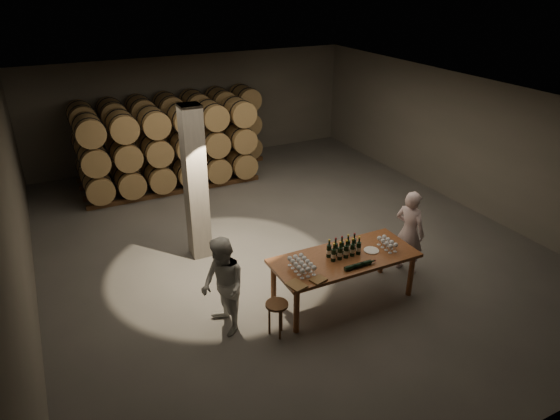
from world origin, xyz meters
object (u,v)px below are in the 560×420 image
person_woman (223,287)px  plate (371,250)px  person_man (409,232)px  stool (277,309)px  tasting_table (344,262)px  bottle_cluster (344,249)px  notebook_near (318,280)px

person_woman → plate: bearing=81.5°
person_man → stool: bearing=82.2°
tasting_table → plate: bearing=-4.2°
plate → person_woman: size_ratio=0.16×
bottle_cluster → notebook_near: bottle_cluster is taller
person_man → tasting_table: bearing=80.5°
bottle_cluster → plate: (0.54, -0.08, -0.12)m
tasting_table → bottle_cluster: bearing=84.2°
tasting_table → person_woman: size_ratio=1.54×
bottle_cluster → tasting_table: bearing=-95.8°
notebook_near → person_woman: bearing=141.4°
bottle_cluster → notebook_near: 0.94m
plate → person_man: 1.18m
person_man → bottle_cluster: bearing=79.0°
tasting_table → person_woman: (-2.21, 0.16, 0.05)m
tasting_table → plate: 0.55m
tasting_table → stool: size_ratio=4.20×
stool → plate: bearing=8.7°
stool → person_man: size_ratio=0.36×
tasting_table → person_man: person_man is taller
person_man → person_woman: 3.88m
notebook_near → person_man: 2.57m
bottle_cluster → person_woman: person_woman is taller
plate → person_woman: person_woman is taller
tasting_table → bottle_cluster: size_ratio=4.28×
plate → stool: bearing=-171.3°
stool → person_man: (3.17, 0.63, 0.35)m
person_man → person_woman: person_man is taller
tasting_table → bottle_cluster: (0.00, 0.04, 0.23)m
notebook_near → stool: (-0.71, 0.09, -0.41)m
tasting_table → notebook_near: 0.91m
person_man → person_woman: bearing=72.7°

